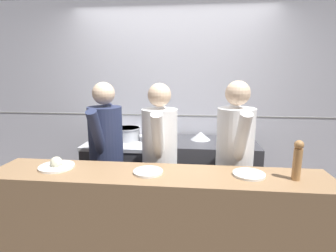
{
  "coord_description": "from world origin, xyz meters",
  "views": [
    {
      "loc": [
        0.28,
        -2.06,
        1.71
      ],
      "look_at": [
        0.0,
        0.61,
        1.15
      ],
      "focal_mm": 28.0,
      "sensor_mm": 36.0,
      "label": 1
    }
  ],
  "objects_px": {
    "plated_dish_main": "(57,165)",
    "pepper_mill": "(298,159)",
    "plated_dish_appetiser": "(148,172)",
    "chef_line": "(234,161)",
    "braising_pot": "(154,131)",
    "stock_pot": "(102,134)",
    "sauce_pot": "(127,133)",
    "chef_head_cook": "(107,155)",
    "oven_range": "(130,175)",
    "mixing_bowl_steel": "(201,136)",
    "chef_sous": "(160,159)",
    "plated_dish_dessert": "(249,174)"
  },
  "relations": [
    {
      "from": "plated_dish_appetiser",
      "to": "mixing_bowl_steel",
      "type": "bearing_deg",
      "value": 71.16
    },
    {
      "from": "chef_head_cook",
      "to": "chef_sous",
      "type": "xyz_separation_m",
      "value": [
        0.54,
        -0.07,
        -0.0
      ]
    },
    {
      "from": "plated_dish_main",
      "to": "plated_dish_appetiser",
      "type": "relative_size",
      "value": 1.22
    },
    {
      "from": "pepper_mill",
      "to": "sauce_pot",
      "type": "bearing_deg",
      "value": 142.13
    },
    {
      "from": "plated_dish_appetiser",
      "to": "chef_line",
      "type": "height_order",
      "value": "chef_line"
    },
    {
      "from": "stock_pot",
      "to": "sauce_pot",
      "type": "bearing_deg",
      "value": 10.97
    },
    {
      "from": "oven_range",
      "to": "chef_head_cook",
      "type": "distance_m",
      "value": 0.74
    },
    {
      "from": "plated_dish_dessert",
      "to": "chef_sous",
      "type": "distance_m",
      "value": 0.86
    },
    {
      "from": "stock_pot",
      "to": "pepper_mill",
      "type": "xyz_separation_m",
      "value": [
        1.83,
        -1.13,
        0.14
      ]
    },
    {
      "from": "oven_range",
      "to": "mixing_bowl_steel",
      "type": "bearing_deg",
      "value": 5.21
    },
    {
      "from": "mixing_bowl_steel",
      "to": "chef_line",
      "type": "bearing_deg",
      "value": -68.8
    },
    {
      "from": "stock_pot",
      "to": "plated_dish_dessert",
      "type": "bearing_deg",
      "value": -35.61
    },
    {
      "from": "stock_pot",
      "to": "chef_head_cook",
      "type": "height_order",
      "value": "chef_head_cook"
    },
    {
      "from": "stock_pot",
      "to": "plated_dish_dessert",
      "type": "xyz_separation_m",
      "value": [
        1.52,
        -1.09,
        -0.0
      ]
    },
    {
      "from": "plated_dish_dessert",
      "to": "stock_pot",
      "type": "bearing_deg",
      "value": 144.39
    },
    {
      "from": "plated_dish_appetiser",
      "to": "pepper_mill",
      "type": "relative_size",
      "value": 0.78
    },
    {
      "from": "plated_dish_main",
      "to": "pepper_mill",
      "type": "relative_size",
      "value": 0.95
    },
    {
      "from": "plated_dish_main",
      "to": "chef_sous",
      "type": "height_order",
      "value": "chef_sous"
    },
    {
      "from": "plated_dish_dessert",
      "to": "chef_head_cook",
      "type": "height_order",
      "value": "chef_head_cook"
    },
    {
      "from": "braising_pot",
      "to": "plated_dish_dessert",
      "type": "relative_size",
      "value": 1.16
    },
    {
      "from": "plated_dish_dessert",
      "to": "mixing_bowl_steel",
      "type": "bearing_deg",
      "value": 105.76
    },
    {
      "from": "braising_pot",
      "to": "plated_dish_appetiser",
      "type": "height_order",
      "value": "braising_pot"
    },
    {
      "from": "mixing_bowl_steel",
      "to": "plated_dish_dessert",
      "type": "distance_m",
      "value": 1.23
    },
    {
      "from": "sauce_pot",
      "to": "braising_pot",
      "type": "xyz_separation_m",
      "value": [
        0.32,
        0.01,
        0.03
      ]
    },
    {
      "from": "plated_dish_appetiser",
      "to": "chef_line",
      "type": "distance_m",
      "value": 0.85
    },
    {
      "from": "plated_dish_appetiser",
      "to": "chef_head_cook",
      "type": "relative_size",
      "value": 0.14
    },
    {
      "from": "plated_dish_dessert",
      "to": "chef_line",
      "type": "height_order",
      "value": "chef_line"
    },
    {
      "from": "stock_pot",
      "to": "plated_dish_main",
      "type": "bearing_deg",
      "value": -88.83
    },
    {
      "from": "plated_dish_appetiser",
      "to": "sauce_pot",
      "type": "bearing_deg",
      "value": 111.67
    },
    {
      "from": "oven_range",
      "to": "chef_sous",
      "type": "height_order",
      "value": "chef_sous"
    },
    {
      "from": "mixing_bowl_steel",
      "to": "chef_head_cook",
      "type": "distance_m",
      "value": 1.15
    },
    {
      "from": "sauce_pot",
      "to": "plated_dish_main",
      "type": "bearing_deg",
      "value": -103.71
    },
    {
      "from": "braising_pot",
      "to": "sauce_pot",
      "type": "bearing_deg",
      "value": -177.4
    },
    {
      "from": "plated_dish_appetiser",
      "to": "stock_pot",
      "type": "bearing_deg",
      "value": 124.53
    },
    {
      "from": "stock_pot",
      "to": "pepper_mill",
      "type": "relative_size",
      "value": 0.96
    },
    {
      "from": "chef_line",
      "to": "pepper_mill",
      "type": "bearing_deg",
      "value": -58.18
    },
    {
      "from": "chef_sous",
      "to": "mixing_bowl_steel",
      "type": "bearing_deg",
      "value": 58.74
    },
    {
      "from": "braising_pot",
      "to": "plated_dish_dessert",
      "type": "distance_m",
      "value": 1.47
    },
    {
      "from": "plated_dish_main",
      "to": "sauce_pot",
      "type": "bearing_deg",
      "value": 76.29
    },
    {
      "from": "sauce_pot",
      "to": "plated_dish_main",
      "type": "relative_size",
      "value": 1.12
    },
    {
      "from": "plated_dish_appetiser",
      "to": "chef_sous",
      "type": "xyz_separation_m",
      "value": [
        0.02,
        0.49,
        -0.07
      ]
    },
    {
      "from": "stock_pot",
      "to": "chef_sous",
      "type": "xyz_separation_m",
      "value": [
        0.79,
        -0.63,
        -0.07
      ]
    },
    {
      "from": "stock_pot",
      "to": "sauce_pot",
      "type": "xyz_separation_m",
      "value": [
        0.3,
        0.06,
        0.0
      ]
    },
    {
      "from": "oven_range",
      "to": "mixing_bowl_steel",
      "type": "xyz_separation_m",
      "value": [
        0.85,
        0.08,
        0.51
      ]
    },
    {
      "from": "pepper_mill",
      "to": "chef_head_cook",
      "type": "height_order",
      "value": "chef_head_cook"
    },
    {
      "from": "chef_head_cook",
      "to": "oven_range",
      "type": "bearing_deg",
      "value": 83.58
    },
    {
      "from": "plated_dish_appetiser",
      "to": "chef_head_cook",
      "type": "height_order",
      "value": "chef_head_cook"
    },
    {
      "from": "sauce_pot",
      "to": "chef_head_cook",
      "type": "xyz_separation_m",
      "value": [
        -0.05,
        -0.62,
        -0.08
      ]
    },
    {
      "from": "pepper_mill",
      "to": "chef_line",
      "type": "relative_size",
      "value": 0.18
    },
    {
      "from": "oven_range",
      "to": "plated_dish_main",
      "type": "distance_m",
      "value": 1.27
    }
  ]
}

